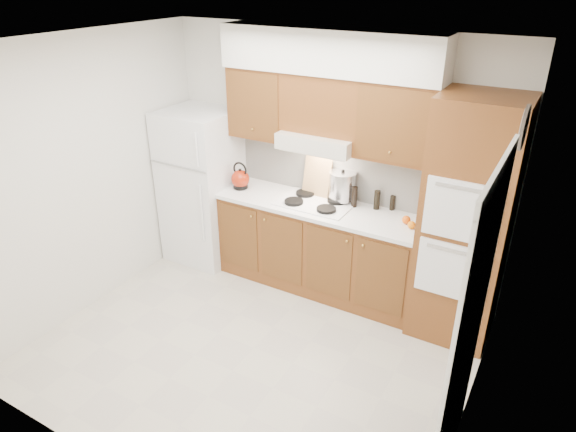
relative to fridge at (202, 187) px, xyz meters
The scene contains 26 objects.
floor 2.00m from the fridge, 39.06° to the right, with size 3.60×3.60×0.00m, color #B7AEA0.
ceiling 2.51m from the fridge, 39.06° to the right, with size 3.60×3.60×0.00m, color white.
wall_back 1.52m from the fridge, 14.37° to the left, with size 3.60×0.02×2.60m, color silver.
wall_left 1.28m from the fridge, 109.11° to the right, with size 0.02×3.00×2.60m, color silver.
wall_right 3.43m from the fridge, 19.58° to the right, with size 0.02×3.00×2.60m, color silver.
fridge is the anchor object (origin of this frame).
base_cabinets 1.49m from the fridge, ahead, with size 2.11×0.60×0.90m, color brown.
countertop 1.43m from the fridge, ahead, with size 2.13×0.62×0.04m, color white.
backsplash 1.51m from the fridge, 13.56° to the left, with size 2.11×0.03×0.56m, color white.
oven_cabinet 2.86m from the fridge, ahead, with size 0.70×0.65×2.20m, color brown.
upper_cab_left 1.22m from the fridge, 15.78° to the left, with size 0.63×0.33×0.70m, color brown.
upper_cab_right 2.35m from the fridge, ahead, with size 0.73×0.33×0.70m, color brown.
range_hood 1.56m from the fridge, ahead, with size 0.75×0.45×0.15m, color silver.
upper_cab_over_hood 1.75m from the fridge, ahead, with size 0.75×0.33×0.55m, color brown.
soffit 2.11m from the fridge, ahead, with size 2.13×0.36×0.40m, color silver.
cooktop 1.38m from the fridge, ahead, with size 0.74×0.50×0.01m, color white.
doorway 3.53m from the fridge, 25.02° to the right, with size 0.02×0.90×2.10m, color black.
wall_clock 3.49m from the fridge, 10.48° to the right, with size 0.30×0.30×0.02m, color #3F3833.
kettle 0.54m from the fridge, ahead, with size 0.20×0.20×0.20m, color #99200B.
cutting_board 1.35m from the fridge, 11.45° to the left, with size 0.30×0.02×0.40m, color tan.
stock_pot 1.62m from the fridge, ahead, with size 0.26×0.26×0.27m, color silver.
condiment_a 1.76m from the fridge, ahead, with size 0.06×0.06×0.21m, color black.
condiment_b 1.98m from the fridge, ahead, with size 0.06×0.06×0.19m, color black.
condiment_c 2.12m from the fridge, ahead, with size 0.05×0.05×0.14m, color black.
orange_near 2.39m from the fridge, ahead, with size 0.07×0.07×0.07m, color orange.
orange_far 2.32m from the fridge, ahead, with size 0.08×0.08×0.08m, color #DC570B.
Camera 1 is at (2.06, -2.98, 3.08)m, focal length 32.00 mm.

